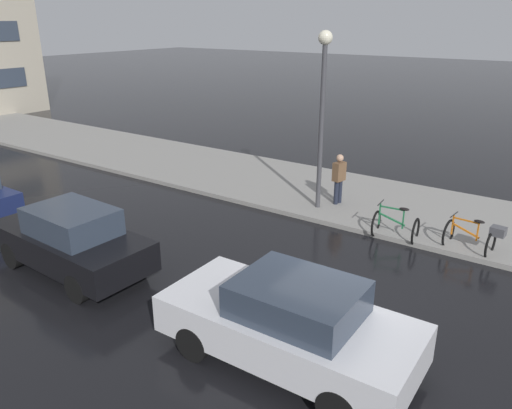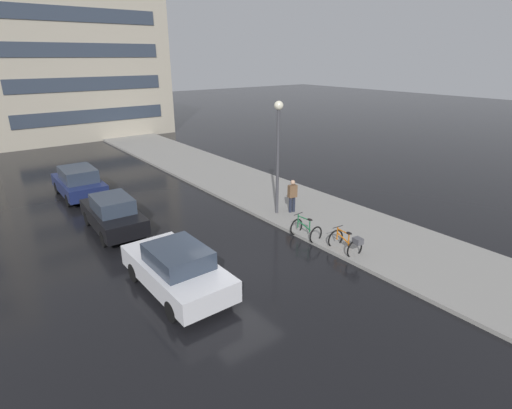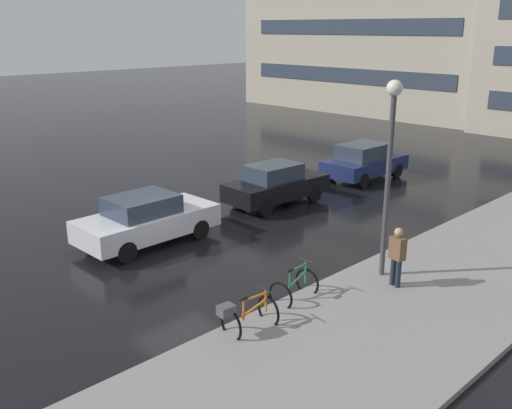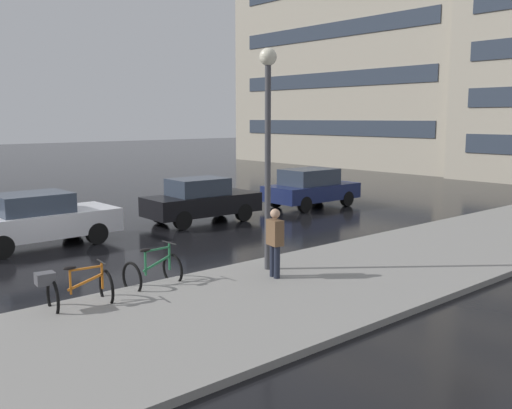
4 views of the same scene
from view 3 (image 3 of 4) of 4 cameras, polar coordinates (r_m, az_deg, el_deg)
The scene contains 9 objects.
ground_plane at distance 16.51m, azimuth -7.17°, elevation -5.96°, with size 140.00×140.00×0.00m, color black.
bicycle_nearest at distance 12.65m, azimuth -1.10°, elevation -10.98°, with size 0.87×1.41×0.93m.
bicycle_second at distance 14.11m, azimuth 3.84°, elevation -8.27°, with size 0.80×1.17×0.99m.
car_white at distance 18.00m, azimuth -10.91°, elevation -1.46°, with size 1.98×4.42×1.57m.
car_black at distance 21.60m, azimuth 1.98°, elevation 2.03°, with size 1.88×4.21×1.59m.
car_navy at distance 25.73m, azimuth 10.77°, elevation 4.28°, with size 1.97×4.10×1.61m.
pedestrian at distance 14.88m, azimuth 13.91°, elevation -4.99°, with size 0.44×0.32×1.71m.
streetlamp at distance 14.76m, azimuth 13.26°, elevation 5.19°, with size 0.40×0.40×5.27m.
building_facade_side at distance 47.98m, azimuth 12.22°, elevation 19.08°, with size 22.12×7.88×16.53m.
Camera 3 is at (12.21, -9.03, 6.48)m, focal length 40.00 mm.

